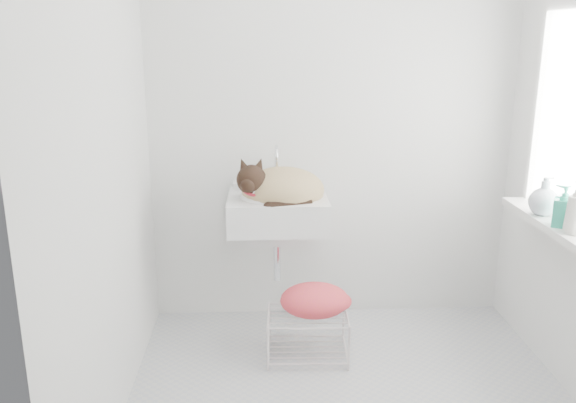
{
  "coord_description": "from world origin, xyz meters",
  "views": [
    {
      "loc": [
        -0.43,
        -2.5,
        1.72
      ],
      "look_at": [
        -0.29,
        0.5,
        0.88
      ],
      "focal_mm": 36.71,
      "sensor_mm": 36.0,
      "label": 1
    }
  ],
  "objects_px": {
    "bottle_a": "(573,234)",
    "bottle_c": "(542,214)",
    "sink": "(277,195)",
    "cat": "(279,189)",
    "wire_rack": "(307,332)",
    "bottle_b": "(561,226)"
  },
  "relations": [
    {
      "from": "bottle_a",
      "to": "bottle_c",
      "type": "height_order",
      "value": "bottle_a"
    },
    {
      "from": "sink",
      "to": "bottle_a",
      "type": "distance_m",
      "value": 1.53
    },
    {
      "from": "bottle_b",
      "to": "sink",
      "type": "bearing_deg",
      "value": 154.53
    },
    {
      "from": "sink",
      "to": "wire_rack",
      "type": "bearing_deg",
      "value": -63.67
    },
    {
      "from": "cat",
      "to": "bottle_b",
      "type": "height_order",
      "value": "cat"
    },
    {
      "from": "sink",
      "to": "bottle_a",
      "type": "xyz_separation_m",
      "value": [
        1.34,
        -0.75,
        0.0
      ]
    },
    {
      "from": "wire_rack",
      "to": "bottle_c",
      "type": "relative_size",
      "value": 2.23
    },
    {
      "from": "cat",
      "to": "bottle_a",
      "type": "relative_size",
      "value": 2.34
    },
    {
      "from": "bottle_b",
      "to": "cat",
      "type": "bearing_deg",
      "value": 154.98
    },
    {
      "from": "wire_rack",
      "to": "bottle_b",
      "type": "relative_size",
      "value": 2.14
    },
    {
      "from": "bottle_a",
      "to": "bottle_c",
      "type": "xyz_separation_m",
      "value": [
        0.0,
        0.31,
        0.0
      ]
    },
    {
      "from": "bottle_b",
      "to": "bottle_c",
      "type": "height_order",
      "value": "bottle_b"
    },
    {
      "from": "wire_rack",
      "to": "bottle_b",
      "type": "bearing_deg",
      "value": -15.39
    },
    {
      "from": "sink",
      "to": "wire_rack",
      "type": "height_order",
      "value": "sink"
    },
    {
      "from": "bottle_c",
      "to": "cat",
      "type": "bearing_deg",
      "value": 162.36
    },
    {
      "from": "cat",
      "to": "wire_rack",
      "type": "relative_size",
      "value": 1.13
    },
    {
      "from": "bottle_a",
      "to": "sink",
      "type": "bearing_deg",
      "value": 150.88
    },
    {
      "from": "sink",
      "to": "bottle_b",
      "type": "relative_size",
      "value": 2.8
    },
    {
      "from": "cat",
      "to": "bottle_c",
      "type": "height_order",
      "value": "cat"
    },
    {
      "from": "wire_rack",
      "to": "bottle_c",
      "type": "height_order",
      "value": "bottle_c"
    },
    {
      "from": "sink",
      "to": "bottle_a",
      "type": "bearing_deg",
      "value": -29.12
    },
    {
      "from": "sink",
      "to": "cat",
      "type": "relative_size",
      "value": 1.16
    }
  ]
}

